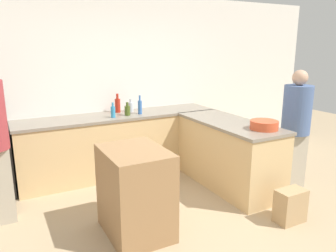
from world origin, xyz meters
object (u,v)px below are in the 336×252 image
Objects in this scene: mixing_bowl at (264,125)px; paper_bag at (290,206)px; hot_sauce_bottle at (118,105)px; person_at_peninsula at (295,127)px; olive_oil_bottle at (127,110)px; water_bottle_blue at (140,107)px; dish_soap_bottle at (113,112)px; vinegar_bottle_clear at (131,107)px; island_table at (135,192)px.

mixing_bowl is 0.91× the size of paper_bag.
paper_bag is (-0.12, -0.61, -0.79)m from mixing_bowl.
mixing_bowl reaches higher than paper_bag.
hot_sauce_bottle is 2.59m from person_at_peninsula.
olive_oil_bottle is 2.55m from paper_bag.
water_bottle_blue reaches higher than dish_soap_bottle.
person_at_peninsula is (1.60, -1.52, -0.16)m from water_bottle_blue.
paper_bag is (1.07, -2.17, -0.81)m from olive_oil_bottle.
olive_oil_bottle is 0.68× the size of hot_sauce_bottle.
mixing_bowl is 1.97m from olive_oil_bottle.
hot_sauce_bottle is at bearing 60.26° from dish_soap_bottle.
mixing_bowl is 2.23m from hot_sauce_bottle.
olive_oil_bottle is 2.36m from person_at_peninsula.
dish_soap_bottle is (-0.44, -0.05, -0.03)m from water_bottle_blue.
dish_soap_bottle reaches higher than olive_oil_bottle.
person_at_peninsula reaches higher than olive_oil_bottle.
olive_oil_bottle is 0.12× the size of person_at_peninsula.
vinegar_bottle_clear is 2.70m from paper_bag.
vinegar_bottle_clear is 0.48m from dish_soap_bottle.
olive_oil_bottle is 0.52× the size of paper_bag.
dish_soap_bottle is (-0.38, -0.28, 0.01)m from vinegar_bottle_clear.
dish_soap_bottle is (-1.43, 1.52, 0.03)m from mixing_bowl.
vinegar_bottle_clear is at bearing 36.18° from dish_soap_bottle.
person_at_peninsula reaches higher than dish_soap_bottle.
island_table is 2.41× the size of paper_bag.
person_at_peninsula is (2.34, 0.05, 0.41)m from island_table.
water_bottle_blue is 0.37m from hot_sauce_bottle.
vinegar_bottle_clear is 0.24m from water_bottle_blue.
paper_bag is (1.12, -2.45, -0.85)m from hot_sauce_bottle.
island_table is at bearing -115.18° from water_bottle_blue.
water_bottle_blue is (-0.99, 1.57, 0.06)m from mixing_bowl.
person_at_peninsula is at bearing 1.13° from island_table.
island_table is 1.83m from water_bottle_blue.
paper_bag is at bearing -69.03° from vinegar_bottle_clear.
water_bottle_blue is at bearing 122.09° from mixing_bowl.
island_table is 1.74m from paper_bag.
dish_soap_bottle is 0.75× the size of hot_sauce_bottle.
water_bottle_blue is 0.17× the size of person_at_peninsula.
vinegar_bottle_clear is at bearing -11.78° from hot_sauce_bottle.
vinegar_bottle_clear is (0.68, 1.80, 0.54)m from island_table.
water_bottle_blue reaches higher than olive_oil_bottle.
hot_sauce_bottle is at bearing 114.61° from paper_bag.
vinegar_bottle_clear is 0.68× the size of hot_sauce_bottle.
person_at_peninsula is at bearing 4.52° from mixing_bowl.
island_table is 2.66× the size of mixing_bowl.
person_at_peninsula reaches higher than vinegar_bottle_clear.
mixing_bowl is at bearing 78.88° from paper_bag.
vinegar_bottle_clear is at bearing 69.26° from island_table.
mixing_bowl is at bearing -0.09° from island_table.
mixing_bowl is at bearing -56.06° from hot_sauce_bottle.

